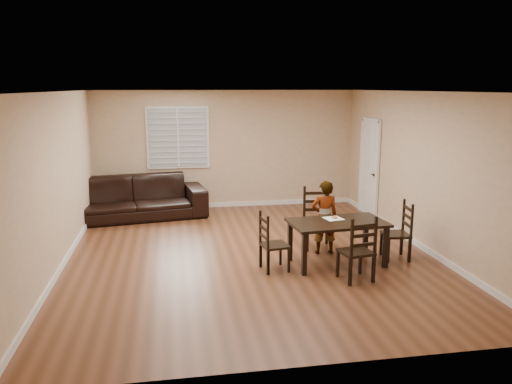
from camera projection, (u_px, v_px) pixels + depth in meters
ground at (250, 254)px, 8.42m from camera, size 7.00×7.00×0.00m
room at (250, 147)px, 8.22m from camera, size 6.04×7.04×2.72m
dining_table at (337, 227)px, 7.85m from camera, size 1.56×0.96×0.70m
chair_near at (316, 219)px, 8.80m from camera, size 0.52×0.49×1.07m
chair_far at (360, 253)px, 7.12m from camera, size 0.51×0.49×0.98m
chair_left at (268, 245)px, 7.61m from camera, size 0.44×0.46×0.91m
chair_right at (403, 233)px, 8.14m from camera, size 0.45×0.47×0.96m
child at (324, 217)px, 8.36m from camera, size 0.47×0.32×1.25m
napkin at (333, 218)px, 7.99m from camera, size 0.32×0.32×0.00m
donut at (335, 217)px, 7.99m from camera, size 0.10×0.10×0.04m
sofa at (133, 198)px, 10.67m from camera, size 3.18×1.64×0.89m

